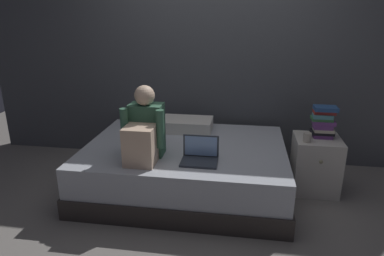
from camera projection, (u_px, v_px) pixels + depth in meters
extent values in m
plane|color=gray|center=(201.00, 205.00, 3.28)|extent=(8.00, 8.00, 0.00)
cube|color=#4C4F54|center=(215.00, 48.00, 3.97)|extent=(5.60, 0.10, 2.70)
cube|color=#332D2B|center=(186.00, 180.00, 3.55)|extent=(2.00, 1.50, 0.19)
cube|color=#B2B7C1|center=(186.00, 158.00, 3.48)|extent=(1.96, 1.46, 0.29)
cube|color=beige|center=(315.00, 164.00, 3.48)|extent=(0.44, 0.44, 0.56)
sphere|color=gray|center=(321.00, 162.00, 3.23)|extent=(0.04, 0.04, 0.04)
cube|color=#38664C|center=(147.00, 130.00, 3.14)|extent=(0.30, 0.20, 0.48)
sphere|color=beige|center=(144.00, 95.00, 3.01)|extent=(0.18, 0.18, 0.18)
cube|color=beige|center=(140.00, 145.00, 2.96)|extent=(0.26, 0.24, 0.34)
cylinder|color=#38664C|center=(125.00, 127.00, 3.01)|extent=(0.07, 0.07, 0.34)
cylinder|color=#38664C|center=(160.00, 129.00, 2.97)|extent=(0.07, 0.07, 0.34)
cube|color=#333842|center=(199.00, 162.00, 3.01)|extent=(0.32, 0.22, 0.02)
cube|color=#333842|center=(201.00, 146.00, 3.08)|extent=(0.32, 0.01, 0.20)
cube|color=#8CB2EA|center=(201.00, 146.00, 3.08)|extent=(0.29, 0.00, 0.18)
cube|color=silver|center=(187.00, 125.00, 3.84)|extent=(0.56, 0.36, 0.13)
cube|color=#703D84|center=(322.00, 136.00, 3.41)|extent=(0.18, 0.12, 0.03)
cube|color=black|center=(322.00, 132.00, 3.41)|extent=(0.22, 0.14, 0.03)
cube|color=beige|center=(323.00, 130.00, 3.38)|extent=(0.19, 0.14, 0.03)
cube|color=#703D84|center=(323.00, 127.00, 3.37)|extent=(0.18, 0.13, 0.04)
cube|color=#703D84|center=(324.00, 123.00, 3.36)|extent=(0.21, 0.12, 0.04)
cube|color=#387042|center=(322.00, 119.00, 3.37)|extent=(0.20, 0.16, 0.03)
cube|color=teal|center=(323.00, 116.00, 3.34)|extent=(0.18, 0.12, 0.04)
cube|color=#9E2D28|center=(324.00, 112.00, 3.34)|extent=(0.20, 0.12, 0.03)
cube|color=#284C84|center=(326.00, 108.00, 3.32)|extent=(0.22, 0.15, 0.04)
cylinder|color=#BCB2A3|center=(307.00, 137.00, 3.28)|extent=(0.08, 0.08, 0.09)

